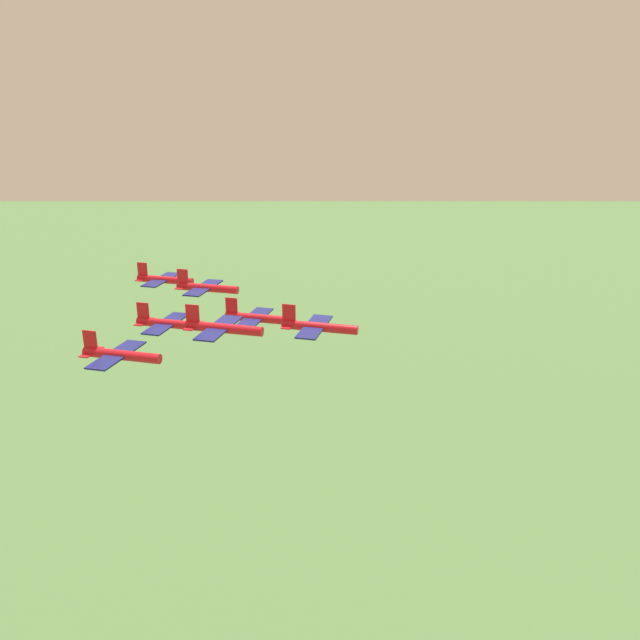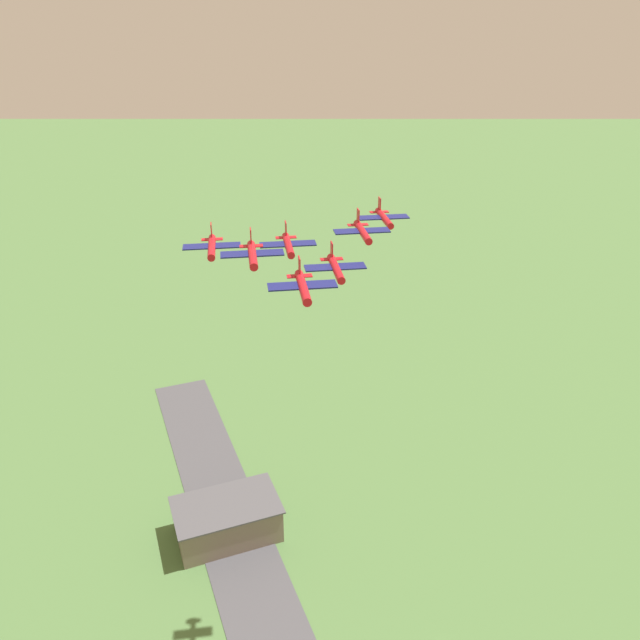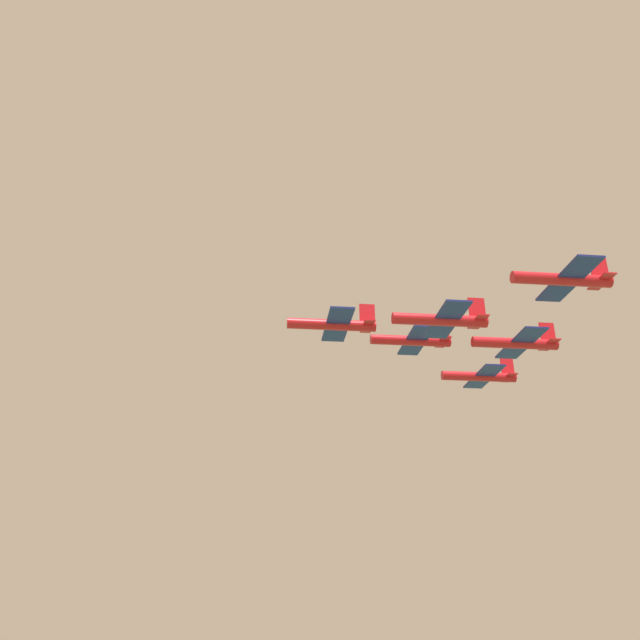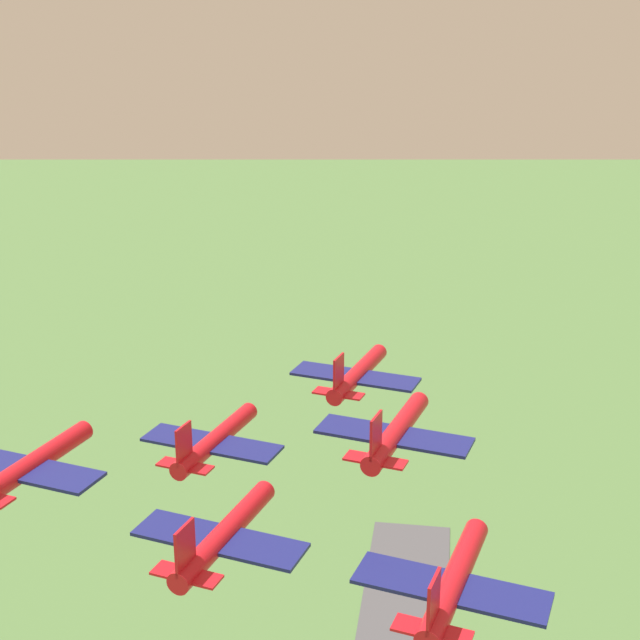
{
  "view_description": "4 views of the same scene",
  "coord_description": "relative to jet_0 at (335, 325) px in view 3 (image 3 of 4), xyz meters",
  "views": [
    {
      "loc": [
        124.23,
        11.14,
        142.87
      ],
      "look_at": [
        35.21,
        8.77,
        112.44
      ],
      "focal_mm": 35.0,
      "sensor_mm": 36.0,
      "label": 1
    },
    {
      "loc": [
        68.23,
        89.18,
        149.34
      ],
      "look_at": [
        39.29,
        13.34,
        109.6
      ],
      "focal_mm": 35.0,
      "sensor_mm": 36.0,
      "label": 2
    },
    {
      "loc": [
        -26.6,
        32.84,
        81.79
      ],
      "look_at": [
        43.38,
        9.33,
        115.01
      ],
      "focal_mm": 35.0,
      "sensor_mm": 36.0,
      "label": 3
    },
    {
      "loc": [
        47.81,
        -58.69,
        139.95
      ],
      "look_at": [
        36.59,
        12.22,
        116.42
      ],
      "focal_mm": 50.0,
      "sensor_mm": 36.0,
      "label": 4
    }
  ],
  "objects": [
    {
      "name": "jet_0",
      "position": [
        0.0,
        0.0,
        0.0
      ],
      "size": [
        10.75,
        11.11,
        3.73
      ],
      "rotation": [
        0.0,
        0.0,
        6.06
      ],
      "color": "red"
    },
    {
      "name": "jet_1",
      "position": [
        -9.34,
        -9.9,
        -1.92
      ],
      "size": [
        10.75,
        11.11,
        3.73
      ],
      "rotation": [
        0.0,
        0.0,
        6.06
      ],
      "color": "red"
    },
    {
      "name": "jet_2",
      "position": [
        4.12,
        -12.98,
        1.16
      ],
      "size": [
        10.75,
        11.11,
        3.73
      ],
      "rotation": [
        0.0,
        0.0,
        6.06
      ],
      "color": "red"
    },
    {
      "name": "jet_3",
      "position": [
        -18.68,
        -19.81,
        0.34
      ],
      "size": [
        10.75,
        11.11,
        3.73
      ],
      "rotation": [
        0.0,
        0.0,
        6.06
      ],
      "color": "red"
    },
    {
      "name": "jet_4",
      "position": [
        -5.22,
        -22.88,
        -1.54
      ],
      "size": [
        10.75,
        11.11,
        3.73
      ],
      "rotation": [
        0.0,
        0.0,
        6.06
      ],
      "color": "red"
    },
    {
      "name": "jet_5",
      "position": [
        8.24,
        -25.95,
        -1.27
      ],
      "size": [
        10.75,
        11.11,
        3.73
      ],
      "rotation": [
        0.0,
        0.0,
        6.06
      ],
      "color": "red"
    }
  ]
}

